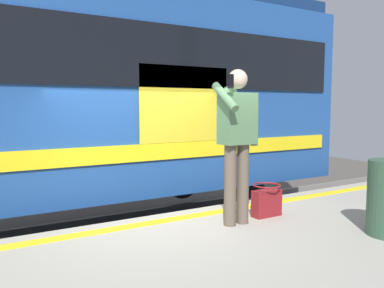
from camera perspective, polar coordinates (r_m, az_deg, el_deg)
name	(u,v)px	position (r m, az deg, el deg)	size (l,w,h in m)	color
ground_plane	(162,285)	(5.38, -4.42, -19.71)	(24.70, 24.70, 0.00)	#4C4742
safety_line	(172,219)	(4.80, -2.88, -10.88)	(14.08, 0.16, 0.01)	yellow
track_rail_near	(120,243)	(6.64, -10.44, -14.03)	(18.68, 0.08, 0.16)	slate
track_rail_far	(94,221)	(7.94, -14.13, -10.83)	(18.68, 0.08, 0.16)	slate
train_carriage	(43,88)	(6.70, -20.87, 7.59)	(9.91, 3.04, 4.08)	#1E478C
passenger	(237,133)	(4.47, 6.53, 1.54)	(0.57, 0.55, 1.77)	brown
handbag	(267,201)	(4.97, 10.80, -8.16)	(0.38, 0.34, 0.40)	maroon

